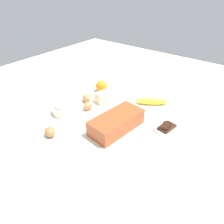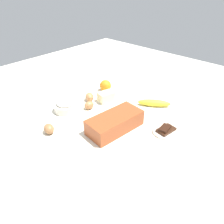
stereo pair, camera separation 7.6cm
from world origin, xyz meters
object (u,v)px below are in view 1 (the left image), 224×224
(flour_bowl, at_px, (64,108))
(chocolate_plate, at_px, (167,128))
(loaf_pan, at_px, (116,122))
(orange_fruit, at_px, (101,86))
(butter_block, at_px, (104,97))
(egg_loose, at_px, (88,106))
(egg_near_butter, at_px, (87,98))
(banana, at_px, (152,101))
(egg_beside_bowl, at_px, (50,132))

(flour_bowl, xyz_separation_m, chocolate_plate, (-0.21, 0.52, -0.02))
(loaf_pan, height_order, orange_fruit, loaf_pan)
(flour_bowl, relative_size, butter_block, 1.45)
(loaf_pan, height_order, butter_block, loaf_pan)
(butter_block, bearing_deg, egg_loose, -5.78)
(egg_near_butter, relative_size, chocolate_plate, 0.50)
(banana, bearing_deg, egg_loose, -43.00)
(butter_block, height_order, chocolate_plate, butter_block)
(banana, height_order, egg_near_butter, egg_near_butter)
(loaf_pan, xyz_separation_m, orange_fruit, (-0.27, -0.32, -0.00))
(orange_fruit, relative_size, egg_loose, 1.31)
(loaf_pan, xyz_separation_m, banana, (-0.32, 0.02, -0.02))
(banana, distance_m, egg_near_butter, 0.39)
(orange_fruit, height_order, egg_near_butter, orange_fruit)
(butter_block, distance_m, egg_beside_bowl, 0.41)
(butter_block, bearing_deg, loaf_pan, 52.90)
(egg_beside_bowl, bearing_deg, butter_block, -178.67)
(egg_beside_bowl, xyz_separation_m, chocolate_plate, (-0.39, 0.42, -0.01))
(egg_beside_bowl, distance_m, chocolate_plate, 0.57)
(orange_fruit, bearing_deg, banana, 99.09)
(flour_bowl, distance_m, chocolate_plate, 0.56)
(banana, relative_size, egg_loose, 3.29)
(orange_fruit, bearing_deg, butter_block, 45.44)
(egg_loose, height_order, chocolate_plate, egg_loose)
(banana, height_order, chocolate_plate, banana)
(egg_loose, bearing_deg, orange_fruit, -159.17)
(flour_bowl, relative_size, banana, 0.69)
(banana, relative_size, egg_beside_bowl, 3.10)
(flour_bowl, distance_m, banana, 0.51)
(loaf_pan, xyz_separation_m, egg_beside_bowl, (0.24, -0.22, -0.02))
(egg_near_butter, distance_m, egg_beside_bowl, 0.36)
(banana, xyz_separation_m, egg_loose, (0.28, -0.26, 0.00))
(loaf_pan, bearing_deg, flour_bowl, -73.23)
(orange_fruit, distance_m, butter_block, 0.14)
(orange_fruit, bearing_deg, egg_beside_bowl, 11.95)
(flour_bowl, height_order, chocolate_plate, flour_bowl)
(flour_bowl, distance_m, orange_fruit, 0.32)
(egg_near_butter, bearing_deg, flour_bowl, -4.25)
(loaf_pan, relative_size, banana, 1.54)
(banana, bearing_deg, butter_block, -58.46)
(flour_bowl, bearing_deg, chocolate_plate, 111.69)
(butter_block, height_order, egg_loose, butter_block)
(banana, xyz_separation_m, egg_near_butter, (0.21, -0.32, 0.00))
(butter_block, xyz_separation_m, egg_loose, (0.13, -0.01, -0.01))
(egg_near_butter, distance_m, egg_loose, 0.09)
(orange_fruit, xyz_separation_m, chocolate_plate, (0.12, 0.52, -0.03))
(banana, relative_size, chocolate_plate, 1.46)
(loaf_pan, height_order, egg_beside_bowl, loaf_pan)
(loaf_pan, relative_size, egg_beside_bowl, 4.78)
(loaf_pan, xyz_separation_m, butter_block, (-0.17, -0.22, -0.01))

